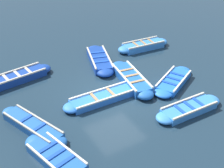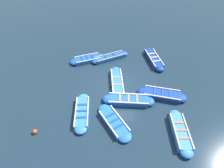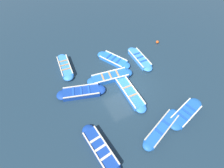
{
  "view_description": "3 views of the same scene",
  "coord_description": "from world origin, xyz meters",
  "px_view_note": "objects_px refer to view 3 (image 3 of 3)",
  "views": [
    {
      "loc": [
        -6.5,
        -10.59,
        8.39
      ],
      "look_at": [
        0.03,
        0.31,
        0.35
      ],
      "focal_mm": 50.0,
      "sensor_mm": 36.0,
      "label": 1
    },
    {
      "loc": [
        9.44,
        -1.4,
        9.93
      ],
      "look_at": [
        -0.59,
        -0.64,
        0.16
      ],
      "focal_mm": 28.0,
      "sensor_mm": 36.0,
      "label": 2
    },
    {
      "loc": [
        -7.22,
        4.6,
        10.59
      ],
      "look_at": [
        0.27,
        0.75,
        0.54
      ],
      "focal_mm": 28.0,
      "sensor_mm": 36.0,
      "label": 3
    }
  ],
  "objects_px": {
    "boat_end_of_row": "(162,128)",
    "boat_outer_left": "(100,149)",
    "boat_centre": "(65,67)",
    "boat_bow_out": "(130,92)",
    "boat_stern_in": "(81,92)",
    "boat_broadside": "(186,113)",
    "boat_far_corner": "(110,77)",
    "boat_drifting": "(140,59)",
    "boat_inner_gap": "(113,60)",
    "buoy_orange_near": "(157,42)"
  },
  "relations": [
    {
      "from": "boat_bow_out",
      "to": "boat_far_corner",
      "type": "xyz_separation_m",
      "value": [
        2.01,
        0.63,
        0.05
      ]
    },
    {
      "from": "boat_bow_out",
      "to": "boat_end_of_row",
      "type": "bearing_deg",
      "value": -174.57
    },
    {
      "from": "boat_inner_gap",
      "to": "boat_bow_out",
      "type": "bearing_deg",
      "value": 171.36
    },
    {
      "from": "boat_inner_gap",
      "to": "buoy_orange_near",
      "type": "bearing_deg",
      "value": -86.2
    },
    {
      "from": "boat_drifting",
      "to": "buoy_orange_near",
      "type": "relative_size",
      "value": 11.99
    },
    {
      "from": "boat_centre",
      "to": "boat_stern_in",
      "type": "bearing_deg",
      "value": -175.34
    },
    {
      "from": "boat_outer_left",
      "to": "buoy_orange_near",
      "type": "distance_m",
      "value": 11.64
    },
    {
      "from": "boat_bow_out",
      "to": "boat_outer_left",
      "type": "height_order",
      "value": "boat_outer_left"
    },
    {
      "from": "buoy_orange_near",
      "to": "boat_outer_left",
      "type": "bearing_deg",
      "value": 126.65
    },
    {
      "from": "boat_stern_in",
      "to": "boat_far_corner",
      "type": "bearing_deg",
      "value": -81.71
    },
    {
      "from": "boat_end_of_row",
      "to": "boat_stern_in",
      "type": "bearing_deg",
      "value": 35.04
    },
    {
      "from": "boat_far_corner",
      "to": "boat_end_of_row",
      "type": "bearing_deg",
      "value": -170.08
    },
    {
      "from": "boat_stern_in",
      "to": "boat_bow_out",
      "type": "height_order",
      "value": "boat_stern_in"
    },
    {
      "from": "boat_bow_out",
      "to": "boat_end_of_row",
      "type": "xyz_separation_m",
      "value": [
        -3.46,
        -0.33,
        0.01
      ]
    },
    {
      "from": "boat_inner_gap",
      "to": "boat_stern_in",
      "type": "bearing_deg",
      "value": 119.12
    },
    {
      "from": "boat_broadside",
      "to": "boat_outer_left",
      "type": "height_order",
      "value": "boat_outer_left"
    },
    {
      "from": "boat_outer_left",
      "to": "boat_drifting",
      "type": "bearing_deg",
      "value": -48.62
    },
    {
      "from": "boat_stern_in",
      "to": "boat_broadside",
      "type": "distance_m",
      "value": 7.55
    },
    {
      "from": "boat_broadside",
      "to": "buoy_orange_near",
      "type": "distance_m",
      "value": 8.03
    },
    {
      "from": "boat_stern_in",
      "to": "boat_broadside",
      "type": "relative_size",
      "value": 1.1
    },
    {
      "from": "boat_broadside",
      "to": "boat_end_of_row",
      "type": "height_order",
      "value": "boat_broadside"
    },
    {
      "from": "boat_centre",
      "to": "boat_outer_left",
      "type": "distance_m",
      "value": 7.69
    },
    {
      "from": "boat_broadside",
      "to": "buoy_orange_near",
      "type": "relative_size",
      "value": 12.04
    },
    {
      "from": "boat_drifting",
      "to": "boat_bow_out",
      "type": "relative_size",
      "value": 0.87
    },
    {
      "from": "boat_inner_gap",
      "to": "boat_end_of_row",
      "type": "height_order",
      "value": "boat_end_of_row"
    },
    {
      "from": "boat_inner_gap",
      "to": "buoy_orange_near",
      "type": "distance_m",
      "value": 5.04
    },
    {
      "from": "boat_bow_out",
      "to": "boat_end_of_row",
      "type": "height_order",
      "value": "boat_end_of_row"
    },
    {
      "from": "boat_broadside",
      "to": "boat_outer_left",
      "type": "relative_size",
      "value": 0.92
    },
    {
      "from": "buoy_orange_near",
      "to": "boat_stern_in",
      "type": "bearing_deg",
      "value": 105.53
    },
    {
      "from": "boat_drifting",
      "to": "buoy_orange_near",
      "type": "xyz_separation_m",
      "value": [
        1.27,
        -2.9,
        -0.02
      ]
    },
    {
      "from": "boat_stern_in",
      "to": "boat_bow_out",
      "type": "relative_size",
      "value": 0.96
    },
    {
      "from": "buoy_orange_near",
      "to": "boat_far_corner",
      "type": "bearing_deg",
      "value": 108.43
    },
    {
      "from": "boat_end_of_row",
      "to": "boat_outer_left",
      "type": "relative_size",
      "value": 0.99
    },
    {
      "from": "boat_broadside",
      "to": "boat_far_corner",
      "type": "bearing_deg",
      "value": 30.23
    },
    {
      "from": "boat_far_corner",
      "to": "boat_broadside",
      "type": "bearing_deg",
      "value": -149.77
    },
    {
      "from": "boat_drifting",
      "to": "boat_broadside",
      "type": "distance_m",
      "value": 6.13
    },
    {
      "from": "boat_drifting",
      "to": "buoy_orange_near",
      "type": "height_order",
      "value": "boat_drifting"
    },
    {
      "from": "boat_bow_out",
      "to": "boat_stern_in",
      "type": "bearing_deg",
      "value": 63.26
    },
    {
      "from": "boat_bow_out",
      "to": "buoy_orange_near",
      "type": "distance_m",
      "value": 6.93
    },
    {
      "from": "boat_bow_out",
      "to": "boat_drifting",
      "type": "bearing_deg",
      "value": -43.83
    },
    {
      "from": "boat_inner_gap",
      "to": "boat_outer_left",
      "type": "xyz_separation_m",
      "value": [
        -6.62,
        4.31,
        0.05
      ]
    },
    {
      "from": "boat_centre",
      "to": "boat_inner_gap",
      "type": "height_order",
      "value": "boat_centre"
    },
    {
      "from": "boat_outer_left",
      "to": "boat_inner_gap",
      "type": "bearing_deg",
      "value": -33.09
    },
    {
      "from": "boat_broadside",
      "to": "buoy_orange_near",
      "type": "height_order",
      "value": "boat_broadside"
    },
    {
      "from": "boat_broadside",
      "to": "boat_bow_out",
      "type": "height_order",
      "value": "boat_broadside"
    },
    {
      "from": "boat_drifting",
      "to": "boat_centre",
      "type": "bearing_deg",
      "value": 72.07
    },
    {
      "from": "boat_broadside",
      "to": "boat_outer_left",
      "type": "bearing_deg",
      "value": 85.88
    },
    {
      "from": "boat_broadside",
      "to": "boat_centre",
      "type": "bearing_deg",
      "value": 36.29
    },
    {
      "from": "boat_end_of_row",
      "to": "boat_centre",
      "type": "bearing_deg",
      "value": 24.81
    },
    {
      "from": "boat_inner_gap",
      "to": "buoy_orange_near",
      "type": "height_order",
      "value": "boat_inner_gap"
    }
  ]
}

